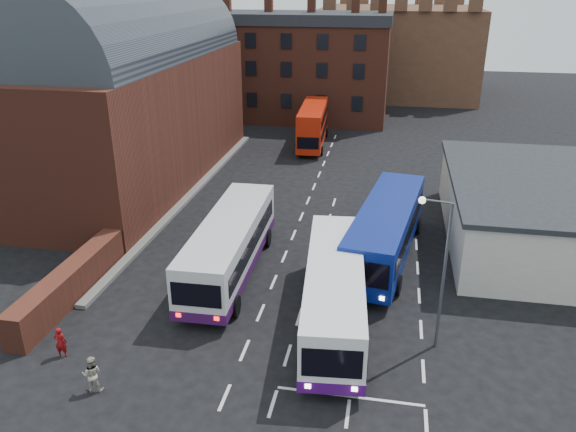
% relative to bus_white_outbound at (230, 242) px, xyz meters
% --- Properties ---
extents(ground, '(180.00, 180.00, 0.00)m').
position_rel_bus_white_outbound_xyz_m(ground, '(2.64, -6.20, -1.96)').
color(ground, black).
extents(railway_station, '(12.00, 28.00, 16.00)m').
position_rel_bus_white_outbound_xyz_m(railway_station, '(-12.86, 14.80, 5.68)').
color(railway_station, '#602B1E').
rests_on(railway_station, ground).
extents(forecourt_wall, '(1.20, 10.00, 1.80)m').
position_rel_bus_white_outbound_xyz_m(forecourt_wall, '(-7.56, -4.20, -1.06)').
color(forecourt_wall, '#602B1E').
rests_on(forecourt_wall, ground).
extents(cream_building, '(10.40, 16.40, 4.25)m').
position_rel_bus_white_outbound_xyz_m(cream_building, '(17.64, 7.80, 0.20)').
color(cream_building, beige).
rests_on(cream_building, ground).
extents(brick_terrace, '(22.00, 10.00, 11.00)m').
position_rel_bus_white_outbound_xyz_m(brick_terrace, '(-3.36, 39.80, 3.54)').
color(brick_terrace, brown).
rests_on(brick_terrace, ground).
extents(castle_keep, '(22.00, 22.00, 12.00)m').
position_rel_bus_white_outbound_xyz_m(castle_keep, '(8.64, 59.80, 4.04)').
color(castle_keep, brown).
rests_on(castle_keep, ground).
extents(bus_white_outbound, '(3.28, 12.22, 3.32)m').
position_rel_bus_white_outbound_xyz_m(bus_white_outbound, '(0.00, 0.00, 0.00)').
color(bus_white_outbound, silver).
rests_on(bus_white_outbound, ground).
extents(bus_white_inbound, '(3.80, 12.01, 3.22)m').
position_rel_bus_white_outbound_xyz_m(bus_white_inbound, '(6.38, -3.97, -0.06)').
color(bus_white_inbound, white).
rests_on(bus_white_inbound, ground).
extents(bus_blue, '(4.68, 12.83, 3.42)m').
position_rel_bus_white_outbound_xyz_m(bus_blue, '(8.64, 3.50, 0.06)').
color(bus_blue, navy).
rests_on(bus_blue, ground).
extents(bus_red_double, '(3.00, 10.28, 4.07)m').
position_rel_bus_white_outbound_xyz_m(bus_red_double, '(0.74, 27.53, 0.20)').
color(bus_red_double, red).
rests_on(bus_red_double, ground).
extents(street_lamp, '(1.45, 0.47, 7.22)m').
position_rel_bus_white_outbound_xyz_m(street_lamp, '(11.00, -4.98, 2.40)').
color(street_lamp, '#54585D').
rests_on(street_lamp, ground).
extents(pedestrian_red, '(0.61, 0.46, 1.49)m').
position_rel_bus_white_outbound_xyz_m(pedestrian_red, '(-5.31, -8.90, -1.21)').
color(pedestrian_red, maroon).
rests_on(pedestrian_red, ground).
extents(pedestrian_beige, '(0.92, 0.80, 1.63)m').
position_rel_bus_white_outbound_xyz_m(pedestrian_beige, '(-2.78, -10.75, -1.14)').
color(pedestrian_beige, '#A9A28B').
rests_on(pedestrian_beige, ground).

